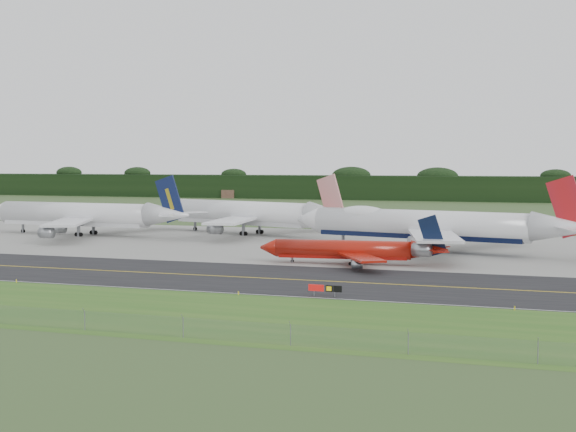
{
  "coord_description": "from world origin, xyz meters",
  "views": [
    {
      "loc": [
        42.79,
        -124.38,
        18.57
      ],
      "look_at": [
        -5.24,
        22.0,
        8.3
      ],
      "focal_mm": 50.0,
      "sensor_mm": 36.0,
      "label": 1
    }
  ],
  "objects_px": {
    "jet_navy_gold": "(85,215)",
    "taxiway_sign": "(325,288)",
    "jet_star_tail": "(251,214)",
    "jet_red_737": "(353,250)",
    "jet_ba_747": "(429,225)"
  },
  "relations": [
    {
      "from": "jet_navy_gold",
      "to": "taxiway_sign",
      "type": "height_order",
      "value": "jet_navy_gold"
    },
    {
      "from": "jet_star_tail",
      "to": "taxiway_sign",
      "type": "distance_m",
      "value": 97.19
    },
    {
      "from": "jet_navy_gold",
      "to": "jet_star_tail",
      "type": "xyz_separation_m",
      "value": [
        39.41,
        15.28,
        0.2
      ]
    },
    {
      "from": "jet_red_737",
      "to": "jet_navy_gold",
      "type": "height_order",
      "value": "jet_navy_gold"
    },
    {
      "from": "jet_ba_747",
      "to": "jet_star_tail",
      "type": "height_order",
      "value": "jet_ba_747"
    },
    {
      "from": "jet_red_737",
      "to": "taxiway_sign",
      "type": "distance_m",
      "value": 36.07
    },
    {
      "from": "taxiway_sign",
      "to": "jet_red_737",
      "type": "bearing_deg",
      "value": 97.33
    },
    {
      "from": "jet_ba_747",
      "to": "jet_navy_gold",
      "type": "xyz_separation_m",
      "value": [
        -88.97,
        10.51,
        -0.43
      ]
    },
    {
      "from": "jet_star_tail",
      "to": "jet_red_737",
      "type": "bearing_deg",
      "value": -52.32
    },
    {
      "from": "jet_ba_747",
      "to": "taxiway_sign",
      "type": "height_order",
      "value": "jet_ba_747"
    },
    {
      "from": "jet_navy_gold",
      "to": "jet_star_tail",
      "type": "height_order",
      "value": "jet_star_tail"
    },
    {
      "from": "jet_red_737",
      "to": "jet_star_tail",
      "type": "distance_m",
      "value": 64.33
    },
    {
      "from": "jet_navy_gold",
      "to": "taxiway_sign",
      "type": "relative_size",
      "value": 12.51
    },
    {
      "from": "jet_star_tail",
      "to": "jet_navy_gold",
      "type": "bearing_deg",
      "value": -158.81
    },
    {
      "from": "jet_navy_gold",
      "to": "taxiway_sign",
      "type": "xyz_separation_m",
      "value": [
        83.3,
        -71.34,
        -3.98
      ]
    }
  ]
}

